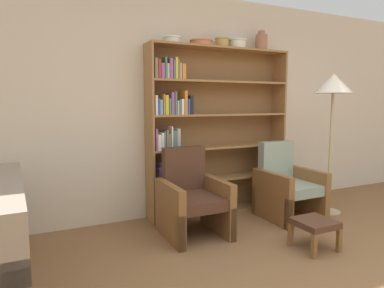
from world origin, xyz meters
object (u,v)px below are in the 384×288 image
(bowl_stoneware, at_px, (222,42))
(armchair_leather, at_px, (192,198))
(bookshelf, at_px, (207,133))
(bowl_sage, at_px, (237,43))
(floor_lamp, at_px, (333,90))
(footstool, at_px, (315,225))
(bowl_cream, at_px, (201,43))
(bowl_brass, at_px, (172,40))
(armchair_cushioned, at_px, (287,186))
(vase_tall, at_px, (261,42))

(bowl_stoneware, height_order, armchair_leather, bowl_stoneware)
(bookshelf, height_order, bowl_stoneware, bowl_stoneware)
(bowl_stoneware, distance_m, bowl_sage, 0.23)
(floor_lamp, relative_size, footstool, 5.00)
(bowl_cream, relative_size, bowl_stoneware, 1.55)
(bowl_brass, relative_size, bowl_cream, 0.74)
(bowl_cream, bearing_deg, bowl_sage, 0.00)
(bowl_brass, distance_m, bowl_cream, 0.38)
(bookshelf, distance_m, bowl_stoneware, 1.15)
(bookshelf, relative_size, bowl_sage, 8.91)
(armchair_leather, xyz_separation_m, footstool, (0.90, -0.87, -0.16))
(armchair_leather, distance_m, armchair_cushioned, 1.31)
(bookshelf, height_order, vase_tall, vase_tall)
(bookshelf, relative_size, bowl_stoneware, 11.32)
(bookshelf, xyz_separation_m, vase_tall, (0.80, -0.02, 1.17))
(bookshelf, bearing_deg, armchair_leather, -130.10)
(bowl_stoneware, distance_m, vase_tall, 0.60)
(bowl_cream, bearing_deg, bookshelf, 11.82)
(bowl_cream, height_order, bowl_sage, bowl_sage)
(bowl_stoneware, bearing_deg, bookshelf, 174.54)
(bowl_stoneware, bearing_deg, bowl_cream, -180.00)
(bowl_cream, bearing_deg, armchair_leather, -125.17)
(bowl_sage, bearing_deg, footstool, -90.05)
(armchair_leather, relative_size, floor_lamp, 0.52)
(bowl_stoneware, xyz_separation_m, footstool, (0.23, -1.42, -1.93))
(vase_tall, bearing_deg, floor_lamp, -45.82)
(footstool, bearing_deg, bowl_brass, 122.37)
(bookshelf, bearing_deg, bowl_cream, -168.18)
(bowl_stoneware, relative_size, armchair_leather, 0.20)
(bowl_brass, distance_m, armchair_cushioned, 2.25)
(bowl_cream, xyz_separation_m, bowl_sage, (0.52, 0.00, 0.03))
(bookshelf, distance_m, vase_tall, 1.42)
(bowl_brass, height_order, vase_tall, vase_tall)
(vase_tall, distance_m, floor_lamp, 1.11)
(armchair_leather, bearing_deg, bowl_cream, -124.67)
(armchair_cushioned, height_order, floor_lamp, floor_lamp)
(bowl_brass, distance_m, armchair_leather, 1.84)
(bowl_brass, distance_m, bowl_sage, 0.90)
(armchair_leather, height_order, floor_lamp, floor_lamp)
(bookshelf, relative_size, vase_tall, 8.18)
(bowl_brass, height_order, footstool, bowl_brass)
(floor_lamp, bearing_deg, armchair_leather, 176.91)
(floor_lamp, distance_m, footstool, 1.84)
(bookshelf, xyz_separation_m, bowl_brass, (-0.47, -0.02, 1.11))
(bowl_cream, height_order, armchair_cushioned, bowl_cream)
(bowl_stoneware, relative_size, vase_tall, 0.72)
(bookshelf, height_order, footstool, bookshelf)
(bookshelf, xyz_separation_m, armchair_cushioned, (0.83, -0.57, -0.64))
(bookshelf, distance_m, armchair_leather, 0.98)
(bowl_sage, distance_m, armchair_cushioned, 1.90)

